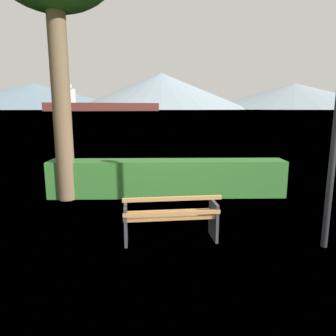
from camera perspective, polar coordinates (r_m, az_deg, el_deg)
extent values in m
plane|color=#4C6B33|center=(5.60, 0.41, -12.97)|extent=(1400.00, 1400.00, 0.00)
plane|color=slate|center=(311.40, -1.24, 10.55)|extent=(620.00, 620.00, 0.00)
cube|color=#A0703F|center=(5.25, 0.68, -9.32)|extent=(1.61, 0.22, 0.04)
cube|color=#A0703F|center=(5.43, 0.42, -8.63)|extent=(1.61, 0.22, 0.04)
cube|color=#A0703F|center=(5.61, 0.17, -7.97)|extent=(1.61, 0.22, 0.04)
cube|color=#A0703F|center=(5.15, 0.79, -8.35)|extent=(1.61, 0.20, 0.06)
cube|color=#A0703F|center=(5.02, 0.86, -5.67)|extent=(1.61, 0.20, 0.06)
cube|color=#2D2D33|center=(5.42, -7.76, -10.05)|extent=(0.10, 0.51, 0.68)
cube|color=#2D2D33|center=(5.59, 8.37, -9.38)|extent=(0.10, 0.51, 0.68)
cube|color=#285B23|center=(8.12, -0.15, -1.84)|extent=(6.09, 0.69, 0.94)
cylinder|color=brown|center=(8.01, -19.03, 11.65)|extent=(0.44, 0.44, 4.90)
cylinder|color=black|center=(5.50, 28.40, 5.67)|extent=(0.10, 0.10, 3.78)
cube|color=#471E19|center=(252.28, -11.91, 10.93)|extent=(87.88, 39.40, 6.23)
cube|color=beige|center=(250.44, -18.54, 12.46)|extent=(18.72, 16.18, 9.97)
cube|color=beige|center=(250.76, -18.64, 13.96)|extent=(14.60, 16.00, 3.12)
cone|color=slate|center=(610.68, -23.29, 11.99)|extent=(359.92, 359.92, 44.74)
cone|color=gray|center=(545.67, -1.27, 13.92)|extent=(297.45, 297.45, 60.74)
cone|color=gray|center=(637.45, 22.17, 12.09)|extent=(345.11, 345.11, 46.99)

